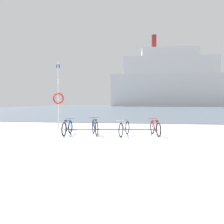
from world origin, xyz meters
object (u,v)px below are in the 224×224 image
(bicycle_3, at_px, (155,128))
(ferry_ship, at_px, (171,82))
(bicycle_1, at_px, (95,127))
(bicycle_2, at_px, (124,128))
(bicycle_0, at_px, (67,128))
(rescue_post, at_px, (58,97))

(bicycle_3, relative_size, ferry_ship, 0.03)
(bicycle_1, relative_size, bicycle_2, 0.95)
(bicycle_2, height_order, bicycle_3, bicycle_3)
(bicycle_3, height_order, ferry_ship, ferry_ship)
(bicycle_2, relative_size, ferry_ship, 0.03)
(bicycle_0, distance_m, bicycle_3, 4.15)
(bicycle_2, bearing_deg, bicycle_0, -178.59)
(bicycle_2, height_order, ferry_ship, ferry_ship)
(bicycle_3, relative_size, rescue_post, 0.41)
(bicycle_0, xyz_separation_m, rescue_post, (-1.41, 2.51, 1.54))
(bicycle_1, xyz_separation_m, rescue_post, (-2.73, 2.44, 1.52))
(bicycle_0, height_order, rescue_post, rescue_post)
(bicycle_3, bearing_deg, bicycle_1, -174.09)
(rescue_post, bearing_deg, bicycle_3, -21.24)
(bicycle_0, bearing_deg, ferry_ship, 79.51)
(bicycle_0, relative_size, bicycle_1, 1.05)
(bicycle_0, xyz_separation_m, bicycle_3, (4.13, 0.36, 0.00))
(bicycle_0, height_order, bicycle_3, bicycle_3)
(bicycle_1, distance_m, bicycle_3, 2.82)
(bicycle_2, distance_m, ferry_ship, 85.63)
(rescue_post, height_order, ferry_ship, ferry_ship)
(ferry_ship, bearing_deg, bicycle_2, -98.71)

